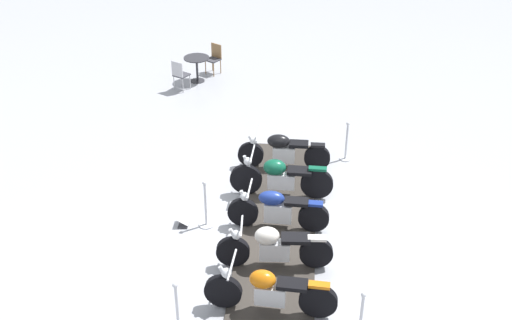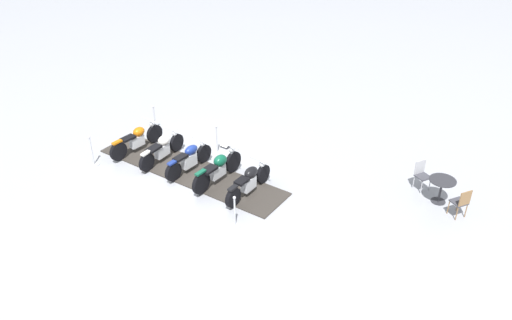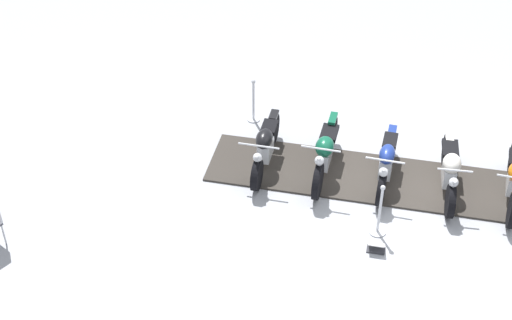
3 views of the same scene
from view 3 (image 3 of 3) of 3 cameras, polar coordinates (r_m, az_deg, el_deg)
ground_plane at (r=15.21m, az=9.55°, el=-1.53°), size 80.00×80.00×0.00m
display_platform at (r=15.19m, az=9.56°, el=-1.47°), size 6.47×5.47×0.04m
motorcycle_black at (r=15.06m, az=0.69°, el=1.05°), size 1.46×1.81×0.91m
motorcycle_forest at (r=14.90m, az=5.19°, el=0.57°), size 1.54×1.84×1.04m
motorcycle_navy at (r=14.88m, az=9.73°, el=-0.14°), size 1.44×1.68×0.93m
motorcycle_cream at (r=14.92m, az=14.30°, el=-0.73°), size 1.34×1.89×0.93m
stanchion_right_mid at (r=13.83m, az=9.19°, el=-4.24°), size 0.32×0.32×1.09m
stanchion_left_front at (r=16.45m, az=-0.19°, el=4.10°), size 0.28×0.28×1.03m
info_placard at (r=13.68m, az=8.97°, el=-6.49°), size 0.38×0.37×0.21m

